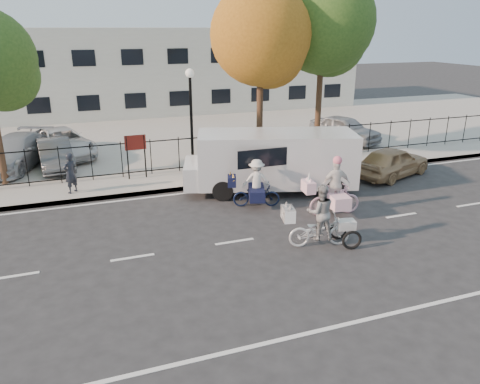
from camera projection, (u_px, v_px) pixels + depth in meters
name	position (u px, v px, depth m)	size (l,w,h in m)	color
ground	(235.00, 242.00, 13.92)	(120.00, 120.00, 0.00)	#333334
road_markings	(235.00, 242.00, 13.92)	(60.00, 9.52, 0.01)	silver
curb	(192.00, 188.00, 18.37)	(60.00, 0.10, 0.15)	#A8A399
sidewalk	(186.00, 180.00, 19.30)	(60.00, 2.20, 0.15)	#A8A399
parking_lot	(149.00, 136.00, 27.19)	(60.00, 15.60, 0.15)	#A8A399
iron_fence	(179.00, 154.00, 20.00)	(58.00, 0.06, 1.50)	black
building	(124.00, 70.00, 35.08)	(34.00, 10.00, 6.00)	silver
lamppost	(191.00, 103.00, 19.07)	(0.36, 0.36, 4.33)	black
street_sign	(136.00, 148.00, 18.88)	(0.85, 0.06, 1.80)	black
zebra_trike	(320.00, 223.00, 13.44)	(2.19, 1.17, 1.87)	white
unicorn_bike	(334.00, 193.00, 15.69)	(2.07, 1.46, 2.06)	#E4ADBF
bull_bike	(256.00, 188.00, 16.45)	(1.92, 1.35, 1.73)	#101935
white_van	(273.00, 160.00, 17.80)	(6.95, 3.82, 2.30)	white
gold_sedan	(392.00, 162.00, 19.79)	(1.53, 3.81, 1.30)	tan
pedestrian	(70.00, 173.00, 17.37)	(0.56, 0.37, 1.53)	black
lot_car_a	(15.00, 152.00, 20.53)	(1.98, 4.86, 1.41)	#A5A8AD
lot_car_b	(61.00, 143.00, 22.31)	(2.20, 4.78, 1.33)	silver
lot_car_c	(55.00, 154.00, 20.49)	(1.32, 3.78, 1.25)	#515559
lot_car_d	(345.00, 129.00, 25.21)	(1.64, 4.08, 1.39)	#9A9CA1
tree_mid	(263.00, 40.00, 19.86)	(4.30, 4.30, 7.87)	#442D1D
tree_east	(325.00, 27.00, 21.38)	(4.70, 4.70, 8.62)	#442D1D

